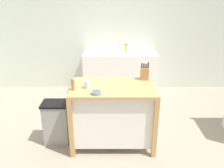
{
  "coord_description": "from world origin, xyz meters",
  "views": [
    {
      "loc": [
        0.05,
        -2.83,
        2.07
      ],
      "look_at": [
        0.07,
        0.25,
        0.83
      ],
      "focal_mm": 37.6,
      "sensor_mm": 36.0,
      "label": 1
    }
  ],
  "objects_px": {
    "sink_faucet": "(119,45)",
    "drinking_cup": "(86,85)",
    "kitchen_island": "(112,112)",
    "knife_block": "(143,73)",
    "trash_bin": "(56,122)",
    "bowl_ceramic_small": "(95,93)",
    "pepper_grinder": "(72,84)",
    "bottle_spray_cleaner": "(125,48)"
  },
  "relations": [
    {
      "from": "sink_faucet",
      "to": "trash_bin",
      "type": "bearing_deg",
      "value": -116.66
    },
    {
      "from": "knife_block",
      "to": "drinking_cup",
      "type": "distance_m",
      "value": 0.85
    },
    {
      "from": "bottle_spray_cleaner",
      "to": "knife_block",
      "type": "bearing_deg",
      "value": -83.72
    },
    {
      "from": "kitchen_island",
      "to": "sink_faucet",
      "type": "relative_size",
      "value": 5.15
    },
    {
      "from": "kitchen_island",
      "to": "knife_block",
      "type": "xyz_separation_m",
      "value": [
        0.45,
        0.25,
        0.48
      ]
    },
    {
      "from": "knife_block",
      "to": "bottle_spray_cleaner",
      "type": "bearing_deg",
      "value": 96.28
    },
    {
      "from": "knife_block",
      "to": "kitchen_island",
      "type": "bearing_deg",
      "value": -150.63
    },
    {
      "from": "kitchen_island",
      "to": "bowl_ceramic_small",
      "type": "height_order",
      "value": "bowl_ceramic_small"
    },
    {
      "from": "sink_faucet",
      "to": "bottle_spray_cleaner",
      "type": "relative_size",
      "value": 1.34
    },
    {
      "from": "bottle_spray_cleaner",
      "to": "pepper_grinder",
      "type": "bearing_deg",
      "value": -111.8
    },
    {
      "from": "pepper_grinder",
      "to": "bottle_spray_cleaner",
      "type": "height_order",
      "value": "bottle_spray_cleaner"
    },
    {
      "from": "kitchen_island",
      "to": "knife_block",
      "type": "bearing_deg",
      "value": 29.37
    },
    {
      "from": "bowl_ceramic_small",
      "to": "bottle_spray_cleaner",
      "type": "xyz_separation_m",
      "value": [
        0.48,
        2.09,
        0.06
      ]
    },
    {
      "from": "kitchen_island",
      "to": "trash_bin",
      "type": "xyz_separation_m",
      "value": [
        -0.81,
        0.02,
        -0.18
      ]
    },
    {
      "from": "sink_faucet",
      "to": "drinking_cup",
      "type": "bearing_deg",
      "value": -103.78
    },
    {
      "from": "trash_bin",
      "to": "knife_block",
      "type": "bearing_deg",
      "value": 10.56
    },
    {
      "from": "pepper_grinder",
      "to": "bottle_spray_cleaner",
      "type": "relative_size",
      "value": 1.0
    },
    {
      "from": "knife_block",
      "to": "pepper_grinder",
      "type": "xyz_separation_m",
      "value": [
        -0.96,
        -0.38,
        -0.01
      ]
    },
    {
      "from": "pepper_grinder",
      "to": "bowl_ceramic_small",
      "type": "bearing_deg",
      "value": -23.15
    },
    {
      "from": "drinking_cup",
      "to": "sink_faucet",
      "type": "bearing_deg",
      "value": 76.22
    },
    {
      "from": "trash_bin",
      "to": "bottle_spray_cleaner",
      "type": "bearing_deg",
      "value": 59.2
    },
    {
      "from": "knife_block",
      "to": "bowl_ceramic_small",
      "type": "relative_size",
      "value": 1.95
    },
    {
      "from": "pepper_grinder",
      "to": "kitchen_island",
      "type": "bearing_deg",
      "value": 14.05
    },
    {
      "from": "kitchen_island",
      "to": "sink_faucet",
      "type": "height_order",
      "value": "sink_faucet"
    },
    {
      "from": "kitchen_island",
      "to": "bottle_spray_cleaner",
      "type": "relative_size",
      "value": 6.89
    },
    {
      "from": "trash_bin",
      "to": "bottle_spray_cleaner",
      "type": "height_order",
      "value": "bottle_spray_cleaner"
    },
    {
      "from": "kitchen_island",
      "to": "drinking_cup",
      "type": "height_order",
      "value": "drinking_cup"
    },
    {
      "from": "bowl_ceramic_small",
      "to": "trash_bin",
      "type": "height_order",
      "value": "bowl_ceramic_small"
    },
    {
      "from": "trash_bin",
      "to": "sink_faucet",
      "type": "height_order",
      "value": "sink_faucet"
    },
    {
      "from": "drinking_cup",
      "to": "pepper_grinder",
      "type": "bearing_deg",
      "value": -161.14
    },
    {
      "from": "bowl_ceramic_small",
      "to": "trash_bin",
      "type": "bearing_deg",
      "value": 155.41
    },
    {
      "from": "bottle_spray_cleaner",
      "to": "bowl_ceramic_small",
      "type": "bearing_deg",
      "value": -102.9
    },
    {
      "from": "drinking_cup",
      "to": "bottle_spray_cleaner",
      "type": "relative_size",
      "value": 0.59
    },
    {
      "from": "trash_bin",
      "to": "bowl_ceramic_small",
      "type": "bearing_deg",
      "value": -24.59
    },
    {
      "from": "kitchen_island",
      "to": "sink_faucet",
      "type": "xyz_separation_m",
      "value": [
        0.15,
        1.92,
        0.51
      ]
    },
    {
      "from": "knife_block",
      "to": "bottle_spray_cleaner",
      "type": "relative_size",
      "value": 1.54
    },
    {
      "from": "sink_faucet",
      "to": "knife_block",
      "type": "bearing_deg",
      "value": -79.87
    },
    {
      "from": "drinking_cup",
      "to": "sink_faucet",
      "type": "relative_size",
      "value": 0.44
    },
    {
      "from": "pepper_grinder",
      "to": "sink_faucet",
      "type": "bearing_deg",
      "value": 72.18
    },
    {
      "from": "bowl_ceramic_small",
      "to": "pepper_grinder",
      "type": "height_order",
      "value": "pepper_grinder"
    },
    {
      "from": "bowl_ceramic_small",
      "to": "pepper_grinder",
      "type": "relative_size",
      "value": 0.78
    },
    {
      "from": "bowl_ceramic_small",
      "to": "sink_faucet",
      "type": "bearing_deg",
      "value": 80.78
    }
  ]
}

